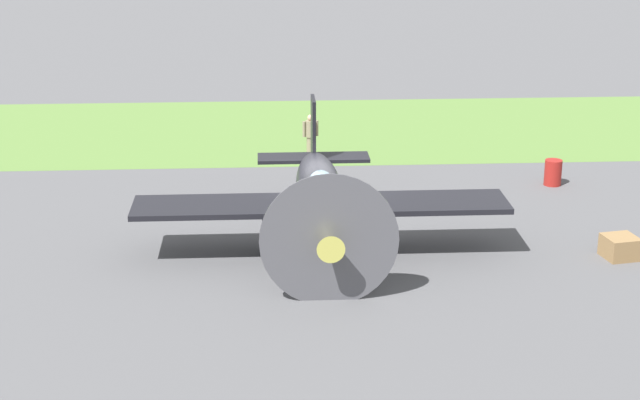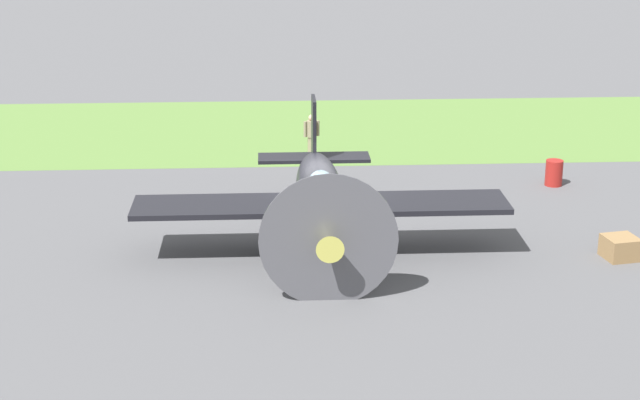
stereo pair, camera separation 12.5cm
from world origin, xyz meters
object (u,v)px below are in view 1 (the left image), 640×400
Objects in this scene: airplane_lead at (320,196)px; ground_crew_chief at (311,136)px; supply_crate at (620,247)px; fuel_drum at (553,173)px.

airplane_lead reaches higher than ground_crew_chief.
airplane_lead reaches higher than supply_crate.
fuel_drum is (-8.28, 3.75, -0.46)m from ground_crew_chief.
supply_crate is at bearing -69.10° from ground_crew_chief.
airplane_lead is at bearing 34.26° from fuel_drum.
ground_crew_chief is at bearing -52.17° from supply_crate.
fuel_drum is at bearing -41.31° from ground_crew_chief.
airplane_lead is 11.90× the size of supply_crate.
supply_crate is (-8.31, 10.69, -0.59)m from ground_crew_chief.
ground_crew_chief is 1.92× the size of supply_crate.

